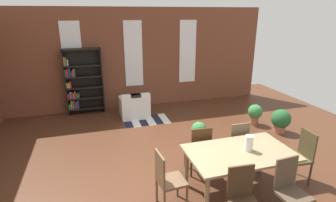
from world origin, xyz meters
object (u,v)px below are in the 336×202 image
at_px(armchair_white, 134,107).
at_px(potted_plant_window, 281,120).
at_px(dining_chair_far_left, 199,148).
at_px(dining_chair_far_right, 236,142).
at_px(dining_chair_head_left, 167,178).
at_px(bookshelf_tall, 82,82).
at_px(dining_chair_near_left, 243,199).
at_px(dining_table, 240,156).
at_px(dining_chair_head_right, 300,155).
at_px(potted_plant_corner, 255,113).
at_px(vase_on_table, 249,143).
at_px(potted_plant_by_shelf, 199,131).
at_px(dining_chair_near_right, 290,188).

relative_size(armchair_white, potted_plant_window, 1.35).
bearing_deg(dining_chair_far_left, armchair_white, 101.42).
relative_size(dining_chair_far_right, potted_plant_window, 1.59).
xyz_separation_m(dining_chair_head_left, bookshelf_tall, (-1.21, 4.66, 0.43)).
distance_m(dining_chair_head_left, dining_chair_near_left, 1.12).
height_order(dining_chair_near_left, armchair_white, dining_chair_near_left).
xyz_separation_m(dining_table, dining_chair_head_right, (1.22, -0.00, -0.17)).
bearing_deg(dining_chair_head_left, potted_plant_corner, 37.27).
height_order(vase_on_table, armchair_white, vase_on_table).
distance_m(dining_chair_near_left, dining_chair_head_right, 1.75).
distance_m(dining_chair_head_left, potted_plant_by_shelf, 2.30).
xyz_separation_m(dining_chair_far_left, dining_chair_head_right, (1.60, -0.74, 0.00)).
bearing_deg(potted_plant_by_shelf, potted_plant_window, -1.45).
bearing_deg(dining_table, dining_chair_near_right, -62.99).
distance_m(dining_chair_far_left, bookshelf_tall, 4.44).
relative_size(dining_chair_head_left, dining_chair_far_left, 1.00).
bearing_deg(bookshelf_tall, dining_chair_head_left, -75.39).
relative_size(dining_table, dining_chair_head_right, 1.78).
bearing_deg(armchair_white, potted_plant_corner, -26.99).
relative_size(dining_chair_head_right, potted_plant_by_shelf, 1.87).
distance_m(dining_chair_head_left, dining_chair_near_right, 1.75).
height_order(bookshelf_tall, potted_plant_by_shelf, bookshelf_tall).
xyz_separation_m(dining_chair_near_left, dining_chair_head_right, (1.60, 0.73, 0.00)).
height_order(dining_chair_head_left, bookshelf_tall, bookshelf_tall).
relative_size(dining_table, bookshelf_tall, 0.88).
distance_m(dining_chair_near_left, potted_plant_corner, 3.92).
relative_size(dining_chair_head_left, dining_chair_head_right, 1.00).
xyz_separation_m(dining_table, vase_on_table, (0.15, 0.00, 0.21)).
distance_m(dining_chair_head_left, dining_chair_far_right, 1.76).
bearing_deg(dining_chair_head_left, dining_chair_head_right, 0.03).
height_order(dining_chair_near_left, potted_plant_by_shelf, dining_chair_near_left).
bearing_deg(potted_plant_corner, vase_on_table, -126.87).
bearing_deg(potted_plant_corner, bookshelf_tall, 152.96).
bearing_deg(dining_chair_head_left, dining_chair_near_right, -24.62).
relative_size(dining_chair_head_right, potted_plant_window, 1.59).
relative_size(dining_chair_far_left, armchair_white, 1.18).
bearing_deg(dining_chair_head_left, potted_plant_by_shelf, 54.73).
xyz_separation_m(dining_chair_near_left, dining_chair_far_right, (0.76, 1.47, 0.00)).
height_order(armchair_white, potted_plant_window, armchair_white).
height_order(dining_chair_head_left, dining_chair_far_right, same).
relative_size(dining_chair_head_right, bookshelf_tall, 0.49).
distance_m(bookshelf_tall, armchair_white, 1.71).
xyz_separation_m(dining_table, armchair_white, (-1.03, 3.93, -0.41)).
bearing_deg(dining_chair_near_left, vase_on_table, 54.53).
distance_m(dining_table, dining_chair_head_left, 1.23).
bearing_deg(armchair_white, bookshelf_tall, 152.86).
height_order(dining_chair_head_right, potted_plant_by_shelf, dining_chair_head_right).
distance_m(dining_chair_far_left, potted_plant_by_shelf, 1.24).
height_order(armchair_white, potted_plant_corner, armchair_white).
bearing_deg(dining_chair_far_right, potted_plant_corner, 46.73).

